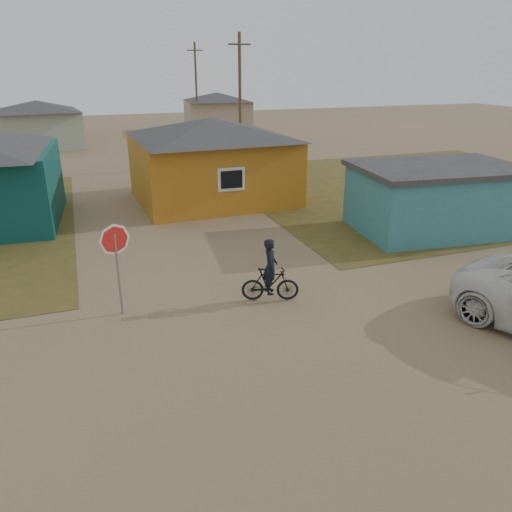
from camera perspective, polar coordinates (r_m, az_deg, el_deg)
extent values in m
plane|color=#88714E|center=(11.54, 1.52, -11.62)|extent=(120.00, 120.00, 0.00)
cube|color=brown|center=(28.85, 18.55, 7.60)|extent=(20.00, 18.00, 0.00)
cube|color=#BA751C|center=(24.28, -4.96, 9.83)|extent=(7.21, 6.24, 3.00)
pyramid|color=#313133|center=(23.97, -5.11, 14.41)|extent=(7.72, 6.76, 0.90)
cube|color=silver|center=(21.39, -2.84, 8.75)|extent=(1.20, 0.06, 1.00)
cube|color=black|center=(21.37, -2.81, 8.73)|extent=(0.95, 0.04, 0.75)
cube|color=teal|center=(20.90, 19.82, 5.95)|extent=(6.39, 4.61, 2.40)
cube|color=#313133|center=(20.63, 20.27, 9.42)|extent=(6.71, 4.93, 0.20)
cube|color=#97A58E|center=(43.37, -23.46, 13.10)|extent=(6.49, 5.60, 2.80)
pyramid|color=#313133|center=(43.20, -23.81, 15.45)|extent=(7.04, 6.15, 0.80)
cube|color=tan|center=(51.10, -4.40, 15.70)|extent=(6.41, 5.50, 2.80)
pyramid|color=#313133|center=(50.96, -4.46, 17.71)|extent=(6.95, 6.05, 0.80)
cylinder|color=brown|center=(32.69, -1.84, 17.24)|extent=(0.20, 0.20, 8.00)
cube|color=brown|center=(32.63, -1.91, 23.03)|extent=(1.40, 0.10, 0.10)
cylinder|color=brown|center=(48.36, -6.83, 18.40)|extent=(0.20, 0.20, 8.00)
cube|color=brown|center=(48.32, -7.01, 22.30)|extent=(1.40, 0.10, 0.10)
cylinder|color=gray|center=(13.39, -15.44, -2.11)|extent=(0.07, 0.07, 2.26)
imported|color=black|center=(13.95, 1.63, -3.24)|extent=(1.67, 0.95, 0.97)
imported|color=black|center=(13.74, 1.65, -1.19)|extent=(0.55, 0.67, 1.59)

